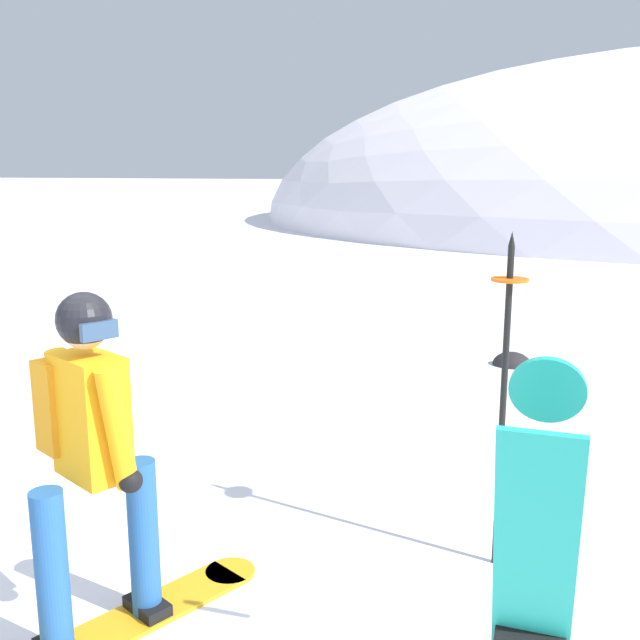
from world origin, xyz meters
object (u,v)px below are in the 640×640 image
Objects in this scene: piste_marker_near at (504,381)px; rock_dark at (512,365)px; spare_snowboard at (534,576)px; snowboarder_main at (90,459)px.

piste_marker_near is 4.29× the size of rock_dark.
spare_snowboard is 0.82× the size of piste_marker_near.
snowboarder_main reaches higher than spare_snowboard.
spare_snowboard is at bearing -4.62° from snowboarder_main.
rock_dark is (1.52, 5.80, -0.92)m from snowboarder_main.
piste_marker_near reaches higher than spare_snowboard.
snowboarder_main is 2.20m from piste_marker_near.
spare_snowboard reaches higher than rock_dark.
rock_dark is (-0.50, 5.96, -0.80)m from spare_snowboard.
rock_dark is at bearing 94.76° from spare_snowboard.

